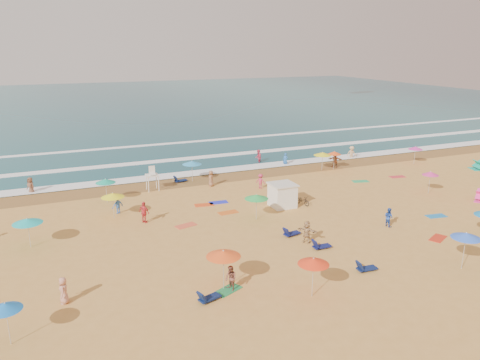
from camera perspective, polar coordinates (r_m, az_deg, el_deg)
name	(u,v)px	position (r m, az deg, el deg)	size (l,w,h in m)	color
ground	(287,212)	(40.62, 5.75, -3.92)	(220.00, 220.00, 0.00)	gold
ocean	(123,104)	(119.62, -14.09, 9.01)	(220.00, 140.00, 0.18)	#0C4756
wet_sand	(233,176)	(51.38, -0.92, 0.48)	(220.00, 220.00, 0.00)	olive
surf_foam	(206,158)	(59.36, -4.13, 2.69)	(200.00, 18.70, 0.05)	white
cabana	(282,196)	(41.67, 5.19, -1.92)	(2.00, 2.00, 2.00)	white
cabana_roof	(283,184)	(41.35, 5.22, -0.53)	(2.20, 2.20, 0.12)	silver
bicycle	(302,200)	(42.50, 7.62, -2.47)	(0.55, 1.58, 0.83)	black
lifeguard_stand	(152,180)	(46.89, -10.63, -0.01)	(1.20, 1.20, 2.10)	white
beach_umbrellas	(302,190)	(39.99, 7.52, -1.19)	(47.71, 27.96, 0.71)	#FEF21A
loungers	(381,211)	(42.08, 16.78, -3.58)	(47.50, 24.81, 0.34)	#0E1C48
towels	(284,221)	(38.65, 5.37, -4.95)	(43.61, 19.85, 0.03)	red
beachgoers	(247,186)	(45.17, 0.80, -0.72)	(42.31, 28.38, 2.03)	#B97855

